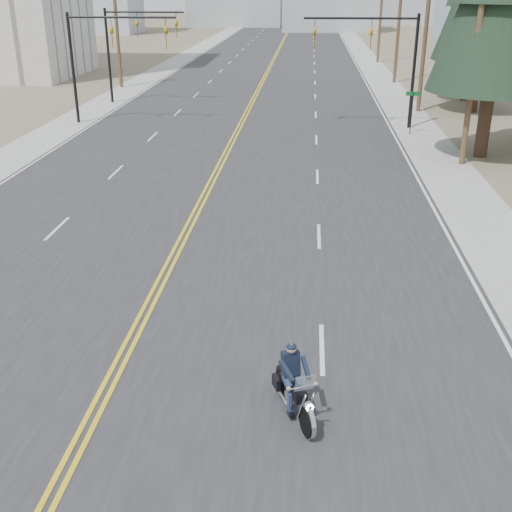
% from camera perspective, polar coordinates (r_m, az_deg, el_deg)
% --- Properties ---
extents(ground_plane, '(400.00, 400.00, 0.00)m').
position_cam_1_polar(ground_plane, '(14.19, -15.31, -15.60)').
color(ground_plane, '#776D56').
rests_on(ground_plane, ground).
extents(road, '(20.00, 200.00, 0.01)m').
position_cam_1_polar(road, '(80.90, 1.50, 16.92)').
color(road, '#303033').
rests_on(road, ground).
extents(sidewalk_left, '(3.00, 200.00, 0.01)m').
position_cam_1_polar(sidewalk_left, '(82.34, -6.88, 16.88)').
color(sidewalk_left, '#A5A5A0').
rests_on(sidewalk_left, ground).
extents(sidewalk_right, '(3.00, 200.00, 0.01)m').
position_cam_1_polar(sidewalk_right, '(81.08, 10.00, 16.61)').
color(sidewalk_right, '#A5A5A0').
rests_on(sidewalk_right, ground).
extents(traffic_mast_left, '(7.10, 0.26, 7.00)m').
position_cam_1_polar(traffic_mast_left, '(44.55, -13.60, 17.66)').
color(traffic_mast_left, black).
rests_on(traffic_mast_left, ground).
extents(traffic_mast_right, '(7.10, 0.26, 7.00)m').
position_cam_1_polar(traffic_mast_right, '(42.71, 11.21, 17.64)').
color(traffic_mast_right, black).
rests_on(traffic_mast_right, ground).
extents(traffic_mast_far, '(6.10, 0.26, 7.00)m').
position_cam_1_polar(traffic_mast_far, '(52.30, -11.24, 18.50)').
color(traffic_mast_far, black).
rests_on(traffic_mast_far, ground).
extents(street_sign, '(0.90, 0.06, 2.62)m').
position_cam_1_polar(street_sign, '(41.38, 13.73, 12.88)').
color(street_sign, black).
rests_on(street_sign, ground).
extents(utility_pole_b, '(2.20, 0.30, 11.50)m').
position_cam_1_polar(utility_pole_b, '(34.37, 19.05, 17.41)').
color(utility_pole_b, brown).
rests_on(utility_pole_b, ground).
extents(utility_pole_c, '(2.20, 0.30, 11.00)m').
position_cam_1_polar(utility_pole_c, '(49.06, 14.87, 18.92)').
color(utility_pole_c, brown).
rests_on(utility_pole_c, ground).
extents(utility_pole_d, '(2.20, 0.30, 11.50)m').
position_cam_1_polar(utility_pole_d, '(63.87, 12.64, 20.15)').
color(utility_pole_d, brown).
rests_on(utility_pole_d, ground).
extents(utility_pole_e, '(2.20, 0.30, 11.00)m').
position_cam_1_polar(utility_pole_e, '(80.76, 11.05, 20.60)').
color(utility_pole_e, brown).
rests_on(utility_pole_e, ground).
extents(utility_pole_left, '(2.20, 0.30, 10.50)m').
position_cam_1_polar(utility_pole_left, '(60.81, -12.30, 19.58)').
color(utility_pole_left, brown).
rests_on(utility_pole_left, ground).
extents(motorcyclist, '(1.60, 2.25, 1.62)m').
position_cam_1_polar(motorcyclist, '(13.98, 3.50, -11.22)').
color(motorcyclist, black).
rests_on(motorcyclist, ground).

